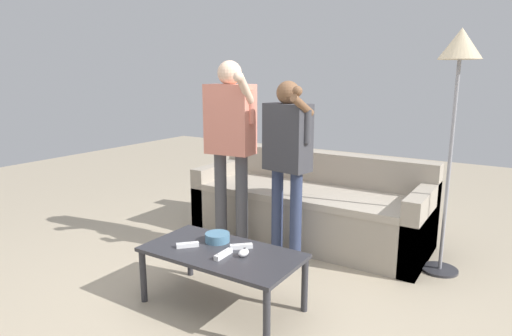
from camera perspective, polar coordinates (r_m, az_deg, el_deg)
name	(u,v)px	position (r m, az deg, el deg)	size (l,w,h in m)	color
ground_plane	(253,300)	(3.17, -0.40, -16.83)	(12.00, 12.00, 0.00)	tan
couch	(310,208)	(4.20, 7.05, -5.18)	(2.18, 0.84, 0.79)	#9E9384
coffee_table	(222,257)	(2.95, -4.49, -11.56)	(1.05, 0.55, 0.40)	#2D2D33
snack_bowl	(217,237)	(3.08, -5.06, -9.01)	(0.17, 0.17, 0.06)	teal
game_remote_nunchuk	(244,253)	(2.84, -1.62, -10.99)	(0.06, 0.09, 0.05)	white
floor_lamp	(459,68)	(3.55, 24.96, 11.81)	(0.30, 0.30, 1.86)	#2D2D33
player_center	(287,151)	(3.50, 4.10, 2.24)	(0.44, 0.35, 1.49)	#2D3856
player_left	(230,134)	(3.77, -3.39, 4.51)	(0.51, 0.36, 1.65)	#47474C
game_remote_wand_near	(188,245)	(3.02, -8.93, -9.90)	(0.13, 0.13, 0.03)	white
game_remote_wand_far	(241,246)	(2.96, -1.95, -10.18)	(0.13, 0.13, 0.03)	white
game_remote_wand_spare	(223,254)	(2.85, -4.29, -11.17)	(0.04, 0.16, 0.03)	white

